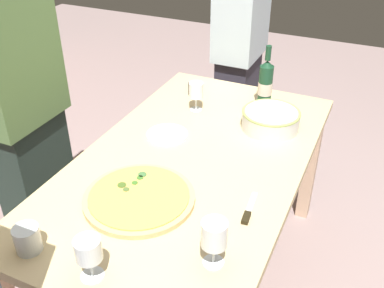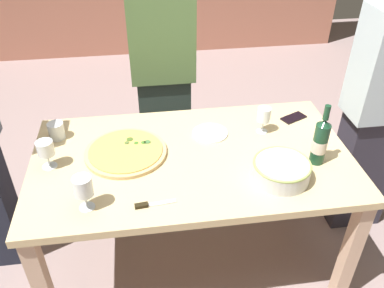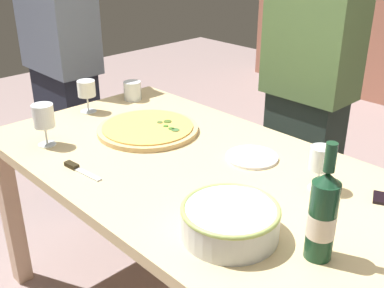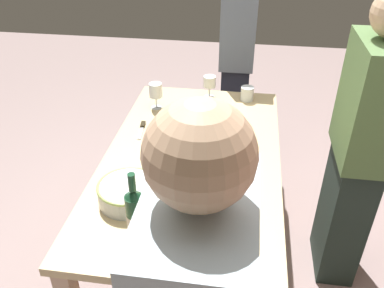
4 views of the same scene
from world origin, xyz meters
TOP-DOWN VIEW (x-y plane):
  - dining_table at (0.00, 0.00)m, footprint 1.60×0.90m
  - pizza at (-0.33, 0.06)m, footprint 0.41×0.41m
  - serving_bowl at (0.38, -0.23)m, footprint 0.27×0.27m
  - wine_bottle at (0.60, -0.13)m, footprint 0.07×0.07m
  - wine_glass_near_pizza at (-0.69, 0.01)m, footprint 0.08×0.08m
  - wine_glass_by_bottle at (0.41, 0.17)m, footprint 0.07×0.07m
  - wine_glass_far_left at (-0.50, -0.30)m, footprint 0.08×0.08m
  - cup_amber at (-0.69, 0.26)m, footprint 0.08×0.08m
  - side_plate at (0.12, 0.18)m, footprint 0.19×0.19m
  - pizza_knife at (-0.23, -0.32)m, footprint 0.18×0.04m
  - person_guest_left at (-0.08, 0.84)m, footprint 0.41×0.24m
  - person_guest_right at (-1.18, 0.17)m, footprint 0.45×0.24m

SIDE VIEW (x-z plane):
  - dining_table at x=0.00m, z-range 0.28..1.03m
  - side_plate at x=0.12m, z-range 0.75..0.76m
  - pizza_knife at x=-0.23m, z-range 0.75..0.76m
  - pizza at x=-0.33m, z-range 0.75..0.78m
  - cup_amber at x=-0.69m, z-range 0.75..0.84m
  - serving_bowl at x=0.38m, z-range 0.75..0.84m
  - person_guest_left at x=-0.08m, z-range 0.01..1.60m
  - person_guest_right at x=-1.18m, z-range 0.01..1.67m
  - wine_glass_near_pizza at x=-0.69m, z-range 0.78..0.92m
  - wine_glass_by_bottle at x=0.41m, z-range 0.78..0.93m
  - wine_glass_far_left at x=-0.50m, z-range 0.78..0.94m
  - wine_bottle at x=0.60m, z-range 0.71..1.03m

